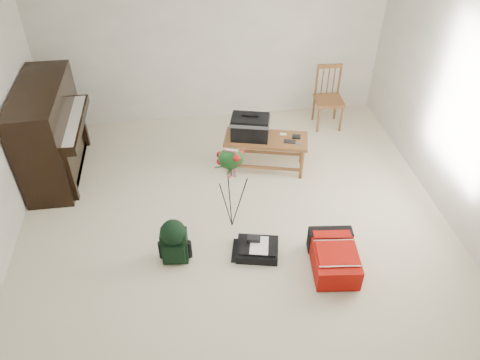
{
  "coord_description": "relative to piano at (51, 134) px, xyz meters",
  "views": [
    {
      "loc": [
        -0.48,
        -3.64,
        3.9
      ],
      "look_at": [
        0.07,
        0.35,
        0.61
      ],
      "focal_mm": 35.0,
      "sensor_mm": 36.0,
      "label": 1
    }
  ],
  "objects": [
    {
      "name": "green_backpack",
      "position": [
        1.48,
        -1.77,
        -0.3
      ],
      "size": [
        0.29,
        0.27,
        0.55
      ],
      "rotation": [
        0.0,
        0.0,
        -0.1
      ],
      "color": "black",
      "rests_on": "floor"
    },
    {
      "name": "bench",
      "position": [
        2.58,
        -0.29,
        -0.02
      ],
      "size": [
        1.15,
        0.68,
        0.83
      ],
      "rotation": [
        0.0,
        0.0,
        -0.25
      ],
      "color": "brown",
      "rests_on": "floor"
    },
    {
      "name": "floor",
      "position": [
        2.19,
        -1.6,
        -0.6
      ],
      "size": [
        5.0,
        5.5,
        0.01
      ],
      "primitive_type": "cube",
      "color": "beige",
      "rests_on": "ground"
    },
    {
      "name": "dining_chair",
      "position": [
        3.84,
        0.66,
        -0.15
      ],
      "size": [
        0.42,
        0.42,
        0.93
      ],
      "rotation": [
        0.0,
        0.0,
        -0.05
      ],
      "color": "brown",
      "rests_on": "floor"
    },
    {
      "name": "red_suitcase",
      "position": [
        3.13,
        -2.06,
        -0.45
      ],
      "size": [
        0.52,
        0.72,
        0.29
      ],
      "rotation": [
        0.0,
        0.0,
        -0.11
      ],
      "color": "#A70A07",
      "rests_on": "floor"
    },
    {
      "name": "ceiling",
      "position": [
        2.19,
        -1.6,
        1.9
      ],
      "size": [
        5.0,
        5.5,
        0.01
      ],
      "primitive_type": "cube",
      "color": "white",
      "rests_on": "wall_back"
    },
    {
      "name": "piano",
      "position": [
        0.0,
        0.0,
        0.0
      ],
      "size": [
        0.71,
        1.5,
        1.25
      ],
      "color": "black",
      "rests_on": "floor"
    },
    {
      "name": "flower_stand",
      "position": [
        2.15,
        -1.33,
        -0.05
      ],
      "size": [
        0.46,
        0.46,
        1.13
      ],
      "rotation": [
        0.0,
        0.0,
        -0.38
      ],
      "color": "black",
      "rests_on": "floor"
    },
    {
      "name": "wall_right",
      "position": [
        4.69,
        -1.6,
        0.65
      ],
      "size": [
        0.04,
        5.5,
        2.5
      ],
      "primitive_type": "cube",
      "color": "silver",
      "rests_on": "floor"
    },
    {
      "name": "wall_back",
      "position": [
        2.19,
        1.15,
        0.65
      ],
      "size": [
        5.0,
        0.04,
        2.5
      ],
      "primitive_type": "cube",
      "color": "silver",
      "rests_on": "floor"
    },
    {
      "name": "black_duffel",
      "position": [
        2.37,
        -1.8,
        -0.53
      ],
      "size": [
        0.52,
        0.45,
        0.19
      ],
      "rotation": [
        0.0,
        0.0,
        -0.22
      ],
      "color": "black",
      "rests_on": "floor"
    }
  ]
}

